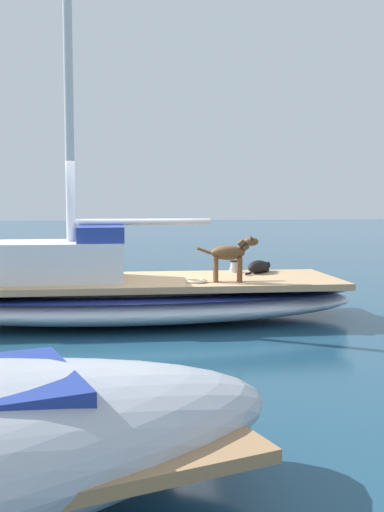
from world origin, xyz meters
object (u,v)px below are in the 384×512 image
at_px(dog_black, 259,267).
at_px(sailboat_main, 130,299).
at_px(deck_winch, 234,267).
at_px(coiled_rope, 197,281).
at_px(dog_brown, 231,254).

bearing_deg(dog_black, sailboat_main, 101.65).
xyz_separation_m(sailboat_main, dog_black, (0.46, -2.24, 0.43)).
xyz_separation_m(deck_winch, coiled_rope, (-1.25, 0.88, -0.08)).
bearing_deg(deck_winch, sailboat_main, 109.08).
distance_m(dog_brown, coiled_rope, 0.66).
height_order(sailboat_main, dog_black, dog_black).
relative_size(sailboat_main, coiled_rope, 22.64).
relative_size(dog_black, deck_winch, 3.75).
distance_m(sailboat_main, dog_brown, 1.78).
bearing_deg(deck_winch, coiled_rope, 144.71).
height_order(deck_winch, coiled_rope, deck_winch).
height_order(dog_black, deck_winch, dog_black).
bearing_deg(coiled_rope, dog_black, -50.03).
distance_m(dog_black, dog_brown, 1.35).
relative_size(dog_black, coiled_rope, 2.43).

